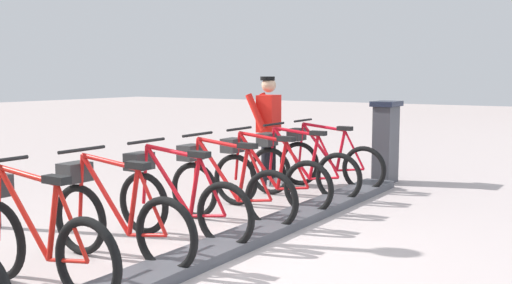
{
  "coord_description": "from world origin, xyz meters",
  "views": [
    {
      "loc": [
        -3.28,
        4.32,
        1.68
      ],
      "look_at": [
        0.5,
        -1.51,
        0.9
      ],
      "focal_mm": 41.84,
      "sensor_mm": 36.0,
      "label": 1
    }
  ],
  "objects_px": {
    "bike_docked_3": "(226,186)",
    "bike_docked_6": "(33,237)",
    "bike_docked_1": "(298,167)",
    "bike_docked_4": "(177,199)",
    "payment_kiosk": "(386,140)",
    "bike_docked_0": "(326,160)",
    "bike_docked_5": "(114,216)",
    "worker_near_rack": "(268,126)",
    "bike_docked_2": "(265,176)"
  },
  "relations": [
    {
      "from": "bike_docked_3",
      "to": "bike_docked_6",
      "type": "distance_m",
      "value": 2.55
    },
    {
      "from": "bike_docked_1",
      "to": "bike_docked_4",
      "type": "relative_size",
      "value": 1.0
    },
    {
      "from": "bike_docked_3",
      "to": "bike_docked_4",
      "type": "height_order",
      "value": "same"
    },
    {
      "from": "payment_kiosk",
      "to": "bike_docked_3",
      "type": "distance_m",
      "value": 3.52
    },
    {
      "from": "bike_docked_0",
      "to": "bike_docked_5",
      "type": "xyz_separation_m",
      "value": [
        0.0,
        4.24,
        0.0
      ]
    },
    {
      "from": "bike_docked_5",
      "to": "bike_docked_6",
      "type": "xyz_separation_m",
      "value": [
        0.0,
        0.85,
        0.0
      ]
    },
    {
      "from": "bike_docked_6",
      "to": "worker_near_rack",
      "type": "bearing_deg",
      "value": -79.8
    },
    {
      "from": "bike_docked_1",
      "to": "bike_docked_2",
      "type": "distance_m",
      "value": 0.85
    },
    {
      "from": "payment_kiosk",
      "to": "bike_docked_0",
      "type": "bearing_deg",
      "value": 58.23
    },
    {
      "from": "bike_docked_2",
      "to": "bike_docked_6",
      "type": "xyz_separation_m",
      "value": [
        0.0,
        3.4,
        0.0
      ]
    },
    {
      "from": "bike_docked_2",
      "to": "bike_docked_5",
      "type": "distance_m",
      "value": 2.55
    },
    {
      "from": "bike_docked_4",
      "to": "bike_docked_6",
      "type": "bearing_deg",
      "value": 90.0
    },
    {
      "from": "bike_docked_0",
      "to": "bike_docked_4",
      "type": "distance_m",
      "value": 3.4
    },
    {
      "from": "bike_docked_3",
      "to": "bike_docked_5",
      "type": "xyz_separation_m",
      "value": [
        0.0,
        1.7,
        0.0
      ]
    },
    {
      "from": "bike_docked_4",
      "to": "bike_docked_6",
      "type": "height_order",
      "value": "same"
    },
    {
      "from": "bike_docked_3",
      "to": "bike_docked_0",
      "type": "bearing_deg",
      "value": -90.0
    },
    {
      "from": "payment_kiosk",
      "to": "bike_docked_3",
      "type": "height_order",
      "value": "payment_kiosk"
    },
    {
      "from": "bike_docked_4",
      "to": "bike_docked_1",
      "type": "bearing_deg",
      "value": -90.0
    },
    {
      "from": "bike_docked_0",
      "to": "bike_docked_3",
      "type": "bearing_deg",
      "value": 90.0
    },
    {
      "from": "bike_docked_0",
      "to": "bike_docked_6",
      "type": "height_order",
      "value": "same"
    },
    {
      "from": "worker_near_rack",
      "to": "bike_docked_0",
      "type": "bearing_deg",
      "value": -165.46
    },
    {
      "from": "worker_near_rack",
      "to": "bike_docked_5",
      "type": "bearing_deg",
      "value": 102.3
    },
    {
      "from": "bike_docked_5",
      "to": "bike_docked_3",
      "type": "bearing_deg",
      "value": -90.0
    },
    {
      "from": "bike_docked_0",
      "to": "bike_docked_1",
      "type": "xyz_separation_m",
      "value": [
        0.0,
        0.85,
        0.0
      ]
    },
    {
      "from": "bike_docked_1",
      "to": "bike_docked_4",
      "type": "xyz_separation_m",
      "value": [
        0.0,
        2.55,
        0.0
      ]
    },
    {
      "from": "bike_docked_2",
      "to": "worker_near_rack",
      "type": "xyz_separation_m",
      "value": [
        0.88,
        -1.47,
        0.48
      ]
    },
    {
      "from": "bike_docked_5",
      "to": "bike_docked_6",
      "type": "bearing_deg",
      "value": 90.0
    },
    {
      "from": "bike_docked_6",
      "to": "worker_near_rack",
      "type": "height_order",
      "value": "worker_near_rack"
    },
    {
      "from": "worker_near_rack",
      "to": "bike_docked_6",
      "type": "bearing_deg",
      "value": 100.2
    },
    {
      "from": "bike_docked_4",
      "to": "bike_docked_6",
      "type": "xyz_separation_m",
      "value": [
        0.0,
        1.7,
        0.0
      ]
    },
    {
      "from": "bike_docked_6",
      "to": "bike_docked_5",
      "type": "bearing_deg",
      "value": -90.0
    },
    {
      "from": "bike_docked_3",
      "to": "bike_docked_4",
      "type": "bearing_deg",
      "value": 90.0
    },
    {
      "from": "bike_docked_2",
      "to": "bike_docked_5",
      "type": "relative_size",
      "value": 1.0
    },
    {
      "from": "bike_docked_3",
      "to": "worker_near_rack",
      "type": "height_order",
      "value": "worker_near_rack"
    },
    {
      "from": "bike_docked_5",
      "to": "bike_docked_0",
      "type": "bearing_deg",
      "value": -90.0
    },
    {
      "from": "bike_docked_2",
      "to": "bike_docked_5",
      "type": "bearing_deg",
      "value": 90.0
    },
    {
      "from": "worker_near_rack",
      "to": "bike_docked_4",
      "type": "bearing_deg",
      "value": 105.45
    },
    {
      "from": "bike_docked_1",
      "to": "bike_docked_6",
      "type": "bearing_deg",
      "value": 90.0
    },
    {
      "from": "bike_docked_2",
      "to": "bike_docked_4",
      "type": "height_order",
      "value": "same"
    },
    {
      "from": "payment_kiosk",
      "to": "bike_docked_2",
      "type": "relative_size",
      "value": 0.74
    },
    {
      "from": "bike_docked_0",
      "to": "bike_docked_6",
      "type": "distance_m",
      "value": 5.09
    },
    {
      "from": "bike_docked_3",
      "to": "bike_docked_2",
      "type": "bearing_deg",
      "value": -90.0
    },
    {
      "from": "bike_docked_4",
      "to": "bike_docked_5",
      "type": "xyz_separation_m",
      "value": [
        0.0,
        0.85,
        0.0
      ]
    },
    {
      "from": "bike_docked_1",
      "to": "bike_docked_3",
      "type": "height_order",
      "value": "same"
    },
    {
      "from": "bike_docked_3",
      "to": "bike_docked_6",
      "type": "bearing_deg",
      "value": 90.0
    },
    {
      "from": "payment_kiosk",
      "to": "bike_docked_6",
      "type": "height_order",
      "value": "payment_kiosk"
    },
    {
      "from": "bike_docked_5",
      "to": "bike_docked_6",
      "type": "relative_size",
      "value": 1.0
    },
    {
      "from": "bike_docked_2",
      "to": "bike_docked_4",
      "type": "bearing_deg",
      "value": 90.0
    },
    {
      "from": "payment_kiosk",
      "to": "bike_docked_6",
      "type": "distance_m",
      "value": 6.05
    },
    {
      "from": "bike_docked_6",
      "to": "bike_docked_2",
      "type": "bearing_deg",
      "value": -90.0
    }
  ]
}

